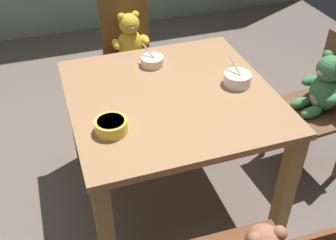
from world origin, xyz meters
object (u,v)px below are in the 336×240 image
(porridge_bowl_white_near_right, at_px, (237,79))
(teddy_chair_near_right, at_px, (322,95))
(dining_table, at_px, (171,113))
(teddy_chair_far_center, at_px, (131,47))
(porridge_bowl_yellow_near_left, at_px, (111,126))
(porridge_bowl_cream_far_center, at_px, (152,61))

(porridge_bowl_white_near_right, bearing_deg, teddy_chair_near_right, -1.14)
(dining_table, height_order, teddy_chair_near_right, teddy_chair_near_right)
(teddy_chair_far_center, xyz_separation_m, teddy_chair_near_right, (0.92, -0.97, 0.01))
(teddy_chair_far_center, distance_m, porridge_bowl_yellow_near_left, 1.22)
(porridge_bowl_yellow_near_left, height_order, porridge_bowl_cream_far_center, porridge_bowl_cream_far_center)
(porridge_bowl_white_near_right, relative_size, porridge_bowl_cream_far_center, 1.19)
(teddy_chair_near_right, xyz_separation_m, porridge_bowl_yellow_near_left, (-1.29, -0.17, 0.22))
(porridge_bowl_yellow_near_left, bearing_deg, porridge_bowl_cream_far_center, 56.01)
(porridge_bowl_white_near_right, bearing_deg, dining_table, 175.78)
(porridge_bowl_yellow_near_left, xyz_separation_m, porridge_bowl_cream_far_center, (0.35, 0.52, -0.01))
(teddy_chair_far_center, xyz_separation_m, porridge_bowl_yellow_near_left, (-0.37, -1.14, 0.23))
(teddy_chair_far_center, bearing_deg, porridge_bowl_yellow_near_left, -20.44)
(dining_table, height_order, porridge_bowl_white_near_right, porridge_bowl_white_near_right)
(porridge_bowl_yellow_near_left, xyz_separation_m, porridge_bowl_white_near_right, (0.72, 0.18, 0.00))
(dining_table, relative_size, porridge_bowl_yellow_near_left, 6.95)
(porridge_bowl_yellow_near_left, relative_size, porridge_bowl_white_near_right, 0.98)
(dining_table, bearing_deg, porridge_bowl_yellow_near_left, -149.91)
(dining_table, distance_m, porridge_bowl_cream_far_center, 0.35)
(teddy_chair_near_right, relative_size, porridge_bowl_yellow_near_left, 5.85)
(teddy_chair_near_right, bearing_deg, porridge_bowl_white_near_right, -5.16)
(teddy_chair_near_right, xyz_separation_m, porridge_bowl_white_near_right, (-0.58, 0.01, 0.22))
(teddy_chair_far_center, distance_m, porridge_bowl_white_near_right, 1.05)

